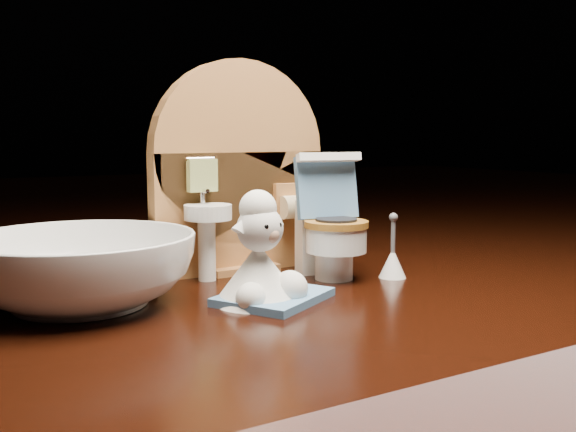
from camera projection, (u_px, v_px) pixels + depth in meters
name	position (u px, v px, depth m)	size (l,w,h in m)	color
backdrop_panel	(238.00, 180.00, 0.46)	(0.13, 0.05, 0.15)	#A86D39
toy_toilet	(330.00, 232.00, 0.44)	(0.05, 0.06, 0.09)	white
bath_mat	(274.00, 297.00, 0.38)	(0.06, 0.05, 0.00)	#5280AA
toilet_brush	(393.00, 261.00, 0.44)	(0.02, 0.02, 0.05)	white
plush_lamb	(260.00, 263.00, 0.37)	(0.05, 0.05, 0.07)	white
ceramic_bowl	(81.00, 270.00, 0.37)	(0.13, 0.13, 0.04)	white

